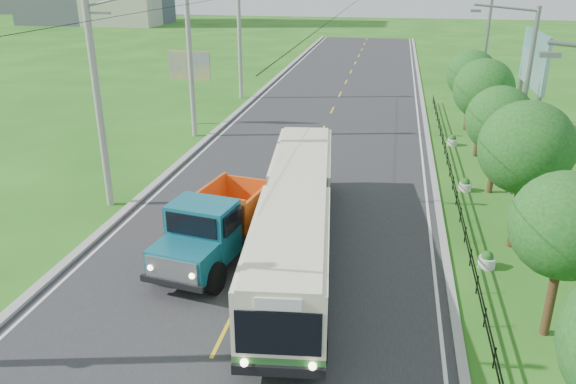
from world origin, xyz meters
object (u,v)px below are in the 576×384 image
(pole_mid, at_px, (191,59))
(tree_third, at_px, (526,152))
(planter_mid, at_px, (465,185))
(tree_back, at_px, (472,77))
(streetlight_far, at_px, (483,55))
(pole_far, at_px, (240,38))
(streetlight_mid, at_px, (522,97))
(tree_fourth, at_px, (500,123))
(dump_truck, at_px, (215,223))
(planter_far, at_px, (452,141))
(billboard_right, at_px, (533,68))
(billboard_left, at_px, (190,70))
(tree_fifth, at_px, (484,92))
(bus, at_px, (297,213))
(planter_near, at_px, (487,260))
(tree_second, at_px, (565,230))
(pole_near, at_px, (98,100))

(pole_mid, relative_size, tree_third, 1.67)
(planter_mid, bearing_deg, pole_mid, 157.46)
(tree_back, height_order, streetlight_far, streetlight_far)
(pole_far, height_order, streetlight_mid, pole_far)
(tree_fourth, relative_size, dump_truck, 0.80)
(tree_back, xyz_separation_m, dump_truck, (-11.53, -21.38, -2.12))
(planter_far, distance_m, billboard_right, 6.58)
(planter_mid, relative_size, billboard_left, 0.13)
(tree_third, relative_size, tree_fifth, 1.03)
(bus, bearing_deg, planter_far, 59.78)
(planter_mid, height_order, bus, bus)
(pole_mid, xyz_separation_m, streetlight_mid, (18.90, -7.00, -0.19))
(tree_fifth, relative_size, planter_near, 8.66)
(streetlight_mid, height_order, dump_truck, streetlight_mid)
(tree_fifth, xyz_separation_m, streetlight_far, (0.79, 7.86, 1.05))
(tree_fourth, xyz_separation_m, dump_truck, (-11.53, -9.38, -2.05))
(planter_mid, bearing_deg, tree_second, -83.95)
(tree_third, relative_size, billboard_left, 1.15)
(pole_near, relative_size, streetlight_far, 1.10)
(pole_far, height_order, tree_third, pole_far)
(pole_far, xyz_separation_m, planter_far, (16.86, -11.00, -4.81))
(billboard_left, bearing_deg, pole_near, -85.28)
(planter_near, height_order, billboard_left, billboard_left)
(billboard_left, bearing_deg, pole_mid, -67.58)
(planter_far, bearing_deg, dump_truck, -120.80)
(planter_near, height_order, dump_truck, dump_truck)
(tree_back, relative_size, billboard_right, 0.75)
(planter_mid, distance_m, planter_far, 8.00)
(pole_far, relative_size, tree_third, 1.67)
(tree_fourth, distance_m, planter_mid, 3.53)
(pole_far, bearing_deg, pole_near, -90.00)
(tree_second, distance_m, bus, 9.36)
(planter_near, xyz_separation_m, billboard_right, (3.70, 14.00, 5.06))
(tree_fourth, height_order, planter_far, tree_fourth)
(tree_second, bearing_deg, tree_fifth, 90.00)
(planter_far, bearing_deg, tree_third, -84.82)
(streetlight_mid, distance_m, streetlight_far, 14.00)
(pole_mid, bearing_deg, bus, -57.96)
(billboard_right, bearing_deg, tree_second, -97.79)
(streetlight_mid, xyz_separation_m, planter_far, (-2.04, 8.00, -4.62))
(streetlight_mid, bearing_deg, tree_fifth, 97.29)
(tree_second, relative_size, streetlight_mid, 0.58)
(bus, bearing_deg, streetlight_far, 61.11)
(billboard_right, height_order, bus, billboard_right)
(tree_second, relative_size, streetlight_far, 0.58)
(tree_fifth, distance_m, planter_mid, 7.21)
(pole_near, xyz_separation_m, pole_mid, (0.00, 12.00, 0.00))
(tree_back, relative_size, billboard_left, 1.06)
(pole_near, relative_size, tree_fourth, 1.85)
(tree_third, bearing_deg, tree_fourth, 90.00)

